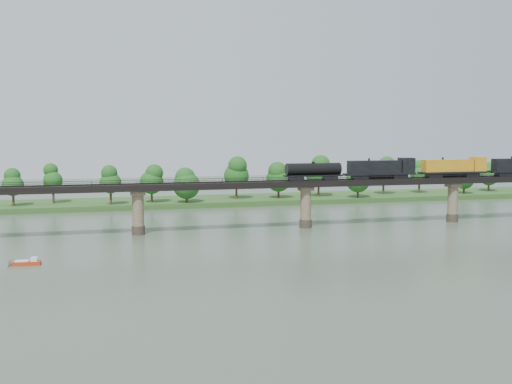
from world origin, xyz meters
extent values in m
plane|color=#3E4D3D|center=(0.00, 0.00, 0.00)|extent=(400.00, 400.00, 0.00)
cube|color=#2A5020|center=(0.00, 85.00, 0.80)|extent=(300.00, 24.00, 1.60)
cylinder|color=#473A2D|center=(-40.00, 30.00, 1.00)|extent=(3.00, 3.00, 2.00)
cylinder|color=#917B5F|center=(-40.00, 30.00, 5.50)|extent=(2.60, 2.60, 9.00)
cube|color=#917B5F|center=(-40.00, 30.00, 9.50)|extent=(3.20, 3.20, 1.00)
cylinder|color=#473A2D|center=(0.00, 30.00, 1.00)|extent=(3.00, 3.00, 2.00)
cylinder|color=#917B5F|center=(0.00, 30.00, 5.50)|extent=(2.60, 2.60, 9.00)
cube|color=#917B5F|center=(0.00, 30.00, 9.50)|extent=(3.20, 3.20, 1.00)
cylinder|color=#473A2D|center=(40.00, 30.00, 1.00)|extent=(3.00, 3.00, 2.00)
cylinder|color=#917B5F|center=(40.00, 30.00, 5.50)|extent=(2.60, 2.60, 9.00)
cube|color=#917B5F|center=(40.00, 30.00, 9.50)|extent=(3.20, 3.20, 1.00)
cube|color=black|center=(0.00, 30.00, 10.75)|extent=(220.00, 5.00, 1.50)
cube|color=black|center=(0.00, 29.25, 11.58)|extent=(220.00, 0.12, 0.16)
cube|color=black|center=(0.00, 30.75, 11.58)|extent=(220.00, 0.12, 0.16)
cube|color=black|center=(0.00, 27.60, 12.20)|extent=(220.00, 0.10, 0.10)
cube|color=black|center=(0.00, 32.40, 12.20)|extent=(220.00, 0.10, 0.10)
cube|color=black|center=(0.00, 27.60, 11.85)|extent=(0.08, 0.08, 0.70)
cube|color=black|center=(0.00, 32.40, 11.85)|extent=(0.08, 0.08, 0.70)
cylinder|color=#382619|center=(-71.77, 79.88, 3.24)|extent=(0.70, 0.70, 3.27)
sphere|color=#154C16|center=(-71.77, 79.88, 7.60)|extent=(6.20, 6.20, 6.20)
sphere|color=#154C16|center=(-71.77, 79.88, 10.32)|extent=(4.65, 4.65, 4.65)
cylinder|color=#382619|center=(-60.94, 84.18, 3.46)|extent=(0.70, 0.70, 3.71)
sphere|color=#154C16|center=(-60.94, 84.18, 8.41)|extent=(5.67, 5.67, 5.67)
sphere|color=#154C16|center=(-60.94, 84.18, 11.50)|extent=(4.25, 4.25, 4.25)
cylinder|color=#382619|center=(-44.43, 76.31, 3.35)|extent=(0.70, 0.70, 3.51)
sphere|color=#154C16|center=(-44.43, 76.31, 8.03)|extent=(6.31, 6.31, 6.31)
sphere|color=#154C16|center=(-44.43, 76.31, 10.96)|extent=(4.73, 4.73, 4.73)
cylinder|color=#382619|center=(-32.24, 78.84, 3.27)|extent=(0.70, 0.70, 3.34)
sphere|color=#154C16|center=(-32.24, 78.84, 7.73)|extent=(7.18, 7.18, 7.18)
sphere|color=#154C16|center=(-32.24, 78.84, 10.52)|extent=(5.39, 5.39, 5.39)
cylinder|color=#382619|center=(-22.01, 76.15, 3.01)|extent=(0.70, 0.70, 2.83)
sphere|color=#154C16|center=(-22.01, 76.15, 6.78)|extent=(8.26, 8.26, 8.26)
sphere|color=#154C16|center=(-22.01, 76.15, 9.14)|extent=(6.19, 6.19, 6.19)
cylinder|color=#382619|center=(-5.04, 82.68, 3.58)|extent=(0.70, 0.70, 3.96)
sphere|color=#154C16|center=(-5.04, 82.68, 8.87)|extent=(8.07, 8.07, 8.07)
sphere|color=#154C16|center=(-5.04, 82.68, 12.17)|extent=(6.05, 6.05, 6.05)
cylinder|color=#382619|center=(8.52, 81.14, 3.23)|extent=(0.70, 0.70, 3.27)
sphere|color=#154C16|center=(8.52, 81.14, 7.59)|extent=(8.03, 8.03, 8.03)
sphere|color=#154C16|center=(8.52, 81.14, 10.31)|extent=(6.02, 6.02, 6.02)
cylinder|color=#382619|center=(22.65, 82.31, 3.56)|extent=(0.70, 0.70, 3.92)
sphere|color=#154C16|center=(22.65, 82.31, 8.79)|extent=(8.29, 8.29, 8.29)
sphere|color=#154C16|center=(22.65, 82.31, 12.05)|extent=(6.21, 6.21, 6.21)
cylinder|color=#382619|center=(33.59, 75.35, 3.11)|extent=(0.70, 0.70, 3.02)
sphere|color=#154C16|center=(33.59, 75.35, 7.15)|extent=(7.74, 7.74, 7.74)
sphere|color=#154C16|center=(33.59, 75.35, 9.67)|extent=(5.80, 5.80, 5.80)
cylinder|color=#382619|center=(46.81, 84.03, 3.50)|extent=(0.70, 0.70, 3.80)
sphere|color=#154C16|center=(46.81, 84.03, 8.56)|extent=(7.47, 7.47, 7.47)
sphere|color=#154C16|center=(46.81, 84.03, 11.73)|extent=(5.60, 5.60, 5.60)
cylinder|color=#382619|center=(60.48, 84.26, 3.29)|extent=(0.70, 0.70, 3.38)
sphere|color=#154C16|center=(60.48, 84.26, 7.80)|extent=(6.23, 6.23, 6.23)
sphere|color=#154C16|center=(60.48, 84.26, 10.62)|extent=(4.67, 4.67, 4.67)
cylinder|color=#382619|center=(74.35, 78.39, 2.99)|extent=(0.70, 0.70, 2.77)
sphere|color=#154C16|center=(74.35, 78.39, 6.68)|extent=(7.04, 7.04, 7.04)
sphere|color=#154C16|center=(74.35, 78.39, 8.99)|extent=(5.28, 5.28, 5.28)
cylinder|color=#382619|center=(87.62, 83.57, 3.07)|extent=(0.70, 0.70, 2.94)
sphere|color=#154C16|center=(87.62, 83.57, 7.00)|extent=(6.73, 6.73, 6.73)
sphere|color=#154C16|center=(87.62, 83.57, 9.45)|extent=(5.05, 5.05, 5.05)
cube|color=black|center=(54.70, 30.00, 12.03)|extent=(3.88, 2.33, 1.07)
cube|color=black|center=(45.00, 30.00, 12.03)|extent=(3.88, 2.33, 1.07)
cube|color=black|center=(34.34, 30.00, 12.03)|extent=(3.88, 2.33, 1.07)
cube|color=black|center=(39.67, 30.00, 12.71)|extent=(18.41, 2.91, 0.48)
cube|color=gold|center=(38.22, 30.00, 14.50)|extent=(13.57, 2.62, 3.10)
cube|color=gold|center=(46.94, 30.00, 14.80)|extent=(3.49, 2.91, 3.68)
cylinder|color=black|center=(39.67, 30.00, 12.18)|extent=(5.82, 1.36, 1.36)
cube|color=black|center=(24.65, 30.00, 12.03)|extent=(3.88, 2.33, 1.07)
cube|color=black|center=(13.99, 30.00, 12.03)|extent=(3.88, 2.33, 1.07)
cube|color=black|center=(19.32, 30.00, 12.71)|extent=(18.41, 2.91, 0.48)
cube|color=black|center=(17.87, 30.00, 14.50)|extent=(13.57, 2.62, 3.10)
cube|color=black|center=(26.59, 30.00, 14.80)|extent=(3.49, 2.91, 3.68)
cylinder|color=black|center=(19.32, 30.00, 12.18)|extent=(5.82, 1.36, 1.36)
cube|color=black|center=(6.24, 30.00, 12.03)|extent=(3.39, 2.13, 1.07)
cube|color=black|center=(-2.49, 30.00, 12.03)|extent=(3.39, 2.13, 1.07)
cube|color=black|center=(1.87, 30.00, 12.66)|extent=(14.54, 2.33, 0.29)
cylinder|color=black|center=(1.87, 30.00, 14.21)|extent=(13.57, 2.91, 2.91)
cylinder|color=black|center=(1.87, 30.00, 15.76)|extent=(0.68, 0.68, 0.48)
cube|color=#AC3513|center=(-61.64, 2.20, 0.33)|extent=(4.93, 2.19, 0.67)
cube|color=white|center=(-62.40, 2.27, 0.72)|extent=(2.43, 1.66, 0.24)
cube|color=white|center=(-60.31, 2.06, 1.00)|extent=(1.26, 1.26, 0.67)
camera|label=1|loc=(-50.74, -115.63, 24.09)|focal=45.00mm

